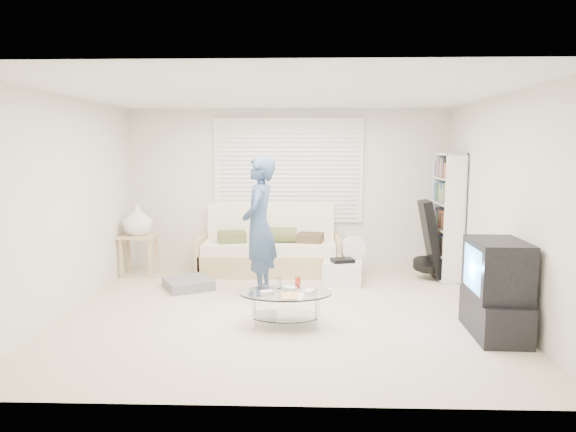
{
  "coord_description": "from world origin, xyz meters",
  "views": [
    {
      "loc": [
        0.25,
        -5.82,
        1.9
      ],
      "look_at": [
        0.06,
        0.3,
        1.09
      ],
      "focal_mm": 32.0,
      "sensor_mm": 36.0,
      "label": 1
    }
  ],
  "objects_px": {
    "bookshelf": "(447,216)",
    "coffee_table": "(286,298)",
    "tv_unit": "(496,289)",
    "futon_sofa": "(270,251)"
  },
  "relations": [
    {
      "from": "tv_unit",
      "to": "coffee_table",
      "type": "bearing_deg",
      "value": 174.34
    },
    {
      "from": "futon_sofa",
      "to": "coffee_table",
      "type": "relative_size",
      "value": 2.11
    },
    {
      "from": "bookshelf",
      "to": "coffee_table",
      "type": "bearing_deg",
      "value": -136.95
    },
    {
      "from": "futon_sofa",
      "to": "tv_unit",
      "type": "relative_size",
      "value": 2.17
    },
    {
      "from": "coffee_table",
      "to": "tv_unit",
      "type": "bearing_deg",
      "value": -5.66
    },
    {
      "from": "tv_unit",
      "to": "futon_sofa",
      "type": "bearing_deg",
      "value": 133.72
    },
    {
      "from": "futon_sofa",
      "to": "bookshelf",
      "type": "height_order",
      "value": "bookshelf"
    },
    {
      "from": "bookshelf",
      "to": "coffee_table",
      "type": "xyz_separation_m",
      "value": [
        -2.26,
        -2.12,
        -0.62
      ]
    },
    {
      "from": "tv_unit",
      "to": "coffee_table",
      "type": "distance_m",
      "value": 2.16
    },
    {
      "from": "tv_unit",
      "to": "coffee_table",
      "type": "xyz_separation_m",
      "value": [
        -2.14,
        0.21,
        -0.18
      ]
    }
  ]
}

